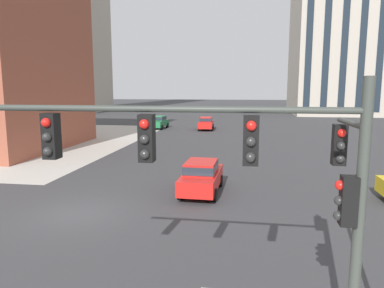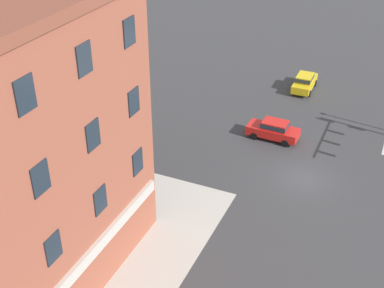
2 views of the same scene
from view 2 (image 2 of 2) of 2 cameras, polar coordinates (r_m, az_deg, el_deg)
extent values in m
plane|color=#38383A|center=(40.67, 12.15, -3.74)|extent=(320.00, 320.00, 0.00)
cube|color=gold|center=(54.50, 12.24, 6.52)|extent=(4.42, 1.81, 0.76)
cube|color=gold|center=(54.09, 12.29, 7.11)|extent=(2.13, 1.52, 0.60)
cube|color=#232D38|center=(54.09, 12.29, 7.11)|extent=(2.22, 1.56, 0.40)
cylinder|color=black|center=(56.02, 11.68, 6.85)|extent=(0.64, 0.23, 0.64)
cylinder|color=black|center=(55.76, 13.35, 6.53)|extent=(0.64, 0.23, 0.64)
cylinder|color=black|center=(53.58, 11.00, 5.77)|extent=(0.64, 0.23, 0.64)
cylinder|color=black|center=(53.31, 12.75, 5.43)|extent=(0.64, 0.23, 0.64)
cube|color=red|center=(45.04, 8.87, 1.37)|extent=(1.90, 4.45, 0.76)
cube|color=red|center=(44.67, 9.12, 2.09)|extent=(1.56, 2.16, 0.60)
cube|color=#232D38|center=(44.67, 9.12, 2.09)|extent=(1.60, 2.25, 0.40)
cylinder|color=black|center=(44.87, 6.85, 0.86)|extent=(0.24, 0.65, 0.64)
cylinder|color=black|center=(46.26, 7.56, 1.80)|extent=(0.24, 0.65, 0.64)
cylinder|color=black|center=(44.22, 10.16, 0.07)|extent=(0.24, 0.65, 0.64)
cylinder|color=black|center=(45.63, 10.78, 1.05)|extent=(0.24, 0.65, 0.64)
cylinder|color=black|center=(55.95, -19.58, 5.61)|extent=(0.25, 0.65, 0.64)
cube|color=#B7B2A8|center=(27.46, -14.09, -15.07)|extent=(19.25, 0.24, 0.70)
cube|color=#1E2833|center=(25.74, -14.97, -10.98)|extent=(1.10, 0.08, 1.50)
cube|color=#1E2833|center=(28.16, -10.03, -6.09)|extent=(1.10, 0.08, 1.50)
cube|color=#1E2833|center=(30.92, -5.99, -1.98)|extent=(1.10, 0.08, 1.50)
cube|color=#1E2833|center=(23.32, -16.29, -3.67)|extent=(1.10, 0.08, 1.50)
cube|color=#1E2833|center=(25.97, -10.82, 0.94)|extent=(1.10, 0.08, 1.50)
cube|color=#1E2833|center=(28.95, -6.41, 4.64)|extent=(1.10, 0.08, 1.50)
cube|color=#1E2833|center=(21.39, -17.85, 5.15)|extent=(1.10, 0.08, 1.50)
cube|color=#1E2833|center=(24.25, -11.75, 9.10)|extent=(1.10, 0.08, 1.50)
cube|color=#1E2833|center=(27.41, -6.91, 12.12)|extent=(1.10, 0.08, 1.50)
camera|label=1|loc=(44.77, 32.74, 3.00)|focal=33.57mm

